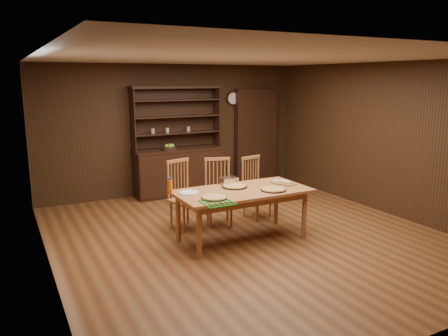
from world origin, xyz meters
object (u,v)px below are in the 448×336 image
chair_left (182,192)px  juice_bottle (170,186)px  china_hutch (179,165)px  chair_center (218,189)px  chair_right (254,185)px  dining_table (242,195)px

chair_left → juice_bottle: 0.82m
chair_left → china_hutch: bearing=52.8°
china_hutch → chair_center: 1.99m
chair_right → juice_bottle: size_ratio=4.46×
dining_table → chair_right: size_ratio=1.86×
chair_left → chair_right: (1.30, -0.03, -0.03)m
dining_table → juice_bottle: juice_bottle is taller
china_hutch → juice_bottle: bearing=-114.0°
dining_table → chair_left: chair_left is taller
dining_table → juice_bottle: (-0.99, 0.26, 0.19)m
chair_left → dining_table: bearing=-75.1°
dining_table → chair_center: bearing=87.2°
dining_table → china_hutch: bearing=87.0°
chair_left → juice_bottle: chair_left is taller
china_hutch → chair_center: (-0.11, -1.99, -0.03)m
china_hutch → chair_center: china_hutch is taller
juice_bottle → chair_center: bearing=29.0°
chair_center → chair_right: 0.70m
chair_right → chair_center: bearing=170.1°
chair_left → chair_right: 1.30m
china_hutch → juice_bottle: size_ratio=9.40×
chair_left → chair_center: 0.60m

